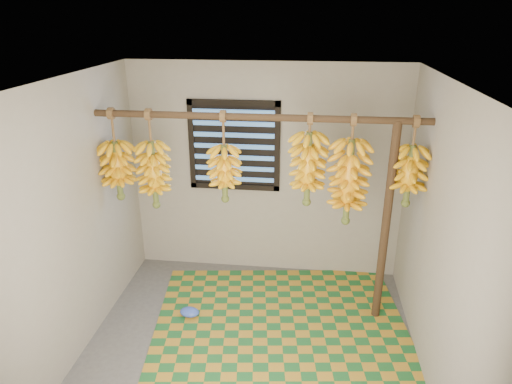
# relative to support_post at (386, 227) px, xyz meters

# --- Properties ---
(floor) EXTENTS (3.00, 3.00, 0.01)m
(floor) POSITION_rel_support_post_xyz_m (-1.20, -0.70, -1.00)
(floor) COLOR #4B4B4B
(floor) RESTS_ON ground
(ceiling) EXTENTS (3.00, 3.00, 0.01)m
(ceiling) POSITION_rel_support_post_xyz_m (-1.20, -0.70, 1.40)
(ceiling) COLOR silver
(ceiling) RESTS_ON wall_back
(wall_back) EXTENTS (3.00, 0.01, 2.40)m
(wall_back) POSITION_rel_support_post_xyz_m (-1.20, 0.80, 0.20)
(wall_back) COLOR gray
(wall_back) RESTS_ON floor
(wall_left) EXTENTS (0.01, 3.00, 2.40)m
(wall_left) POSITION_rel_support_post_xyz_m (-2.71, -0.70, 0.20)
(wall_left) COLOR gray
(wall_left) RESTS_ON floor
(wall_right) EXTENTS (0.01, 3.00, 2.40)m
(wall_right) POSITION_rel_support_post_xyz_m (0.30, -0.70, 0.20)
(wall_right) COLOR gray
(wall_right) RESTS_ON floor
(window) EXTENTS (1.00, 0.04, 1.00)m
(window) POSITION_rel_support_post_xyz_m (-1.55, 0.78, 0.50)
(window) COLOR black
(window) RESTS_ON wall_back
(hanging_pole) EXTENTS (3.00, 0.06, 0.06)m
(hanging_pole) POSITION_rel_support_post_xyz_m (-1.20, 0.00, 1.00)
(hanging_pole) COLOR #3B2719
(hanging_pole) RESTS_ON wall_left
(support_post) EXTENTS (0.08, 0.08, 2.00)m
(support_post) POSITION_rel_support_post_xyz_m (0.00, 0.00, 0.00)
(support_post) COLOR #3B2719
(support_post) RESTS_ON floor
(woven_mat) EXTENTS (2.66, 2.24, 0.01)m
(woven_mat) POSITION_rel_support_post_xyz_m (-0.95, -0.25, -0.99)
(woven_mat) COLOR #1A5927
(woven_mat) RESTS_ON floor
(plastic_bag) EXTENTS (0.22, 0.17, 0.08)m
(plastic_bag) POSITION_rel_support_post_xyz_m (-1.86, -0.24, -0.95)
(plastic_bag) COLOR blue
(plastic_bag) RESTS_ON woven_mat
(banana_bunch_a) EXTENTS (0.32, 0.32, 0.89)m
(banana_bunch_a) POSITION_rel_support_post_xyz_m (-2.55, 0.00, 0.45)
(banana_bunch_a) COLOR brown
(banana_bunch_a) RESTS_ON hanging_pole
(banana_bunch_b) EXTENTS (0.31, 0.31, 0.96)m
(banana_bunch_b) POSITION_rel_support_post_xyz_m (-2.20, 0.00, 0.42)
(banana_bunch_b) COLOR brown
(banana_bunch_b) RESTS_ON hanging_pole
(banana_bunch_c) EXTENTS (0.30, 0.30, 0.86)m
(banana_bunch_c) POSITION_rel_support_post_xyz_m (-1.51, 0.00, 0.46)
(banana_bunch_c) COLOR brown
(banana_bunch_c) RESTS_ON hanging_pole
(banana_bunch_d) EXTENTS (0.32, 0.32, 0.86)m
(banana_bunch_d) POSITION_rel_support_post_xyz_m (-0.74, 0.00, 0.54)
(banana_bunch_d) COLOR brown
(banana_bunch_d) RESTS_ON hanging_pole
(banana_bunch_e) EXTENTS (0.37, 0.37, 1.03)m
(banana_bunch_e) POSITION_rel_support_post_xyz_m (-0.37, 0.00, 0.42)
(banana_bunch_e) COLOR brown
(banana_bunch_e) RESTS_ON hanging_pole
(banana_bunch_f) EXTENTS (0.32, 0.32, 0.82)m
(banana_bunch_f) POSITION_rel_support_post_xyz_m (0.15, 0.00, 0.51)
(banana_bunch_f) COLOR brown
(banana_bunch_f) RESTS_ON hanging_pole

